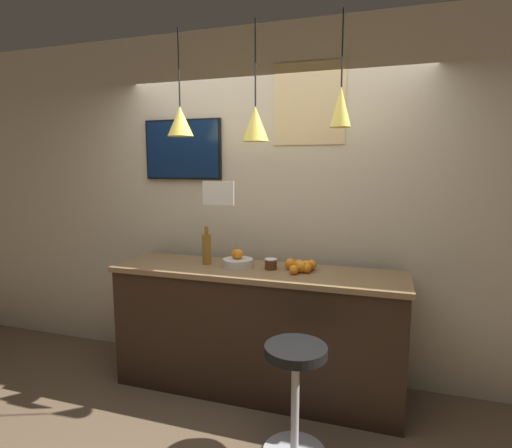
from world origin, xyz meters
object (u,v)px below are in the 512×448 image
object	(u,v)px
bar_stool	(295,380)
fruit_bowl	(238,260)
juice_bottle	(207,248)
mounted_tv	(183,150)
spread_jar	(271,264)

from	to	relation	value
bar_stool	fruit_bowl	bearing A→B (deg)	132.52
bar_stool	juice_bottle	xyz separation A→B (m)	(-0.88, 0.66, 0.63)
bar_stool	mounted_tv	world-z (taller)	mounted_tv
fruit_bowl	mounted_tv	xyz separation A→B (m)	(-0.62, 0.32, 0.88)
bar_stool	fruit_bowl	size ratio (longest dim) A/B	2.99
fruit_bowl	mounted_tv	size ratio (longest dim) A/B	0.33
fruit_bowl	spread_jar	xyz separation A→B (m)	(0.27, -0.00, -0.01)
juice_bottle	spread_jar	size ratio (longest dim) A/B	3.22
bar_stool	mounted_tv	size ratio (longest dim) A/B	0.99
bar_stool	spread_jar	bearing A→B (deg)	117.10
spread_jar	mounted_tv	bearing A→B (deg)	160.41
bar_stool	fruit_bowl	xyz separation A→B (m)	(-0.61, 0.67, 0.55)
spread_jar	mounted_tv	size ratio (longest dim) A/B	0.13
juice_bottle	mounted_tv	distance (m)	0.93
spread_jar	fruit_bowl	bearing A→B (deg)	179.64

